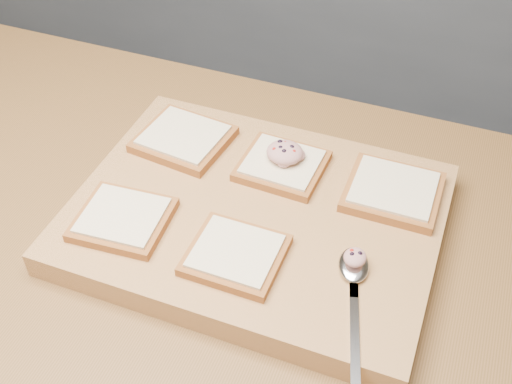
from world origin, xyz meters
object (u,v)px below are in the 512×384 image
Objects in this scene: cutting_board at (256,218)px; spoon at (354,274)px; tuna_salad_dollop at (285,152)px; bread_far_center at (282,165)px.

spoon is at bearing -23.95° from cutting_board.
spoon reaches higher than cutting_board.
cutting_board is at bearing 156.05° from spoon.
tuna_salad_dollop is at bearing 84.82° from cutting_board.
spoon is at bearing -47.79° from tuna_salad_dollop.
bread_far_center reaches higher than spoon.
tuna_salad_dollop is (0.00, 0.00, 0.02)m from bread_far_center.
cutting_board is 0.09m from bread_far_center.
bread_far_center reaches higher than cutting_board.
bread_far_center is at bearing -108.09° from tuna_salad_dollop.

